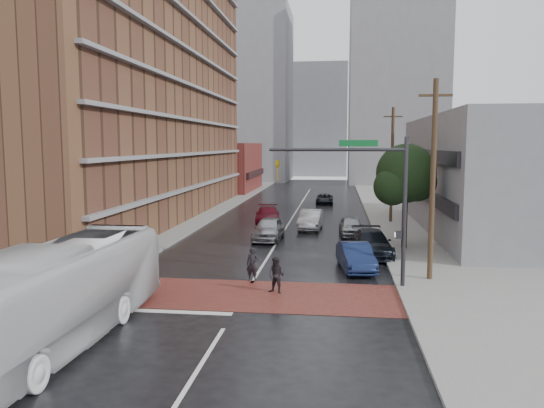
% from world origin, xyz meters
% --- Properties ---
extents(ground, '(160.00, 160.00, 0.00)m').
position_xyz_m(ground, '(0.00, 0.00, 0.00)').
color(ground, black).
rests_on(ground, ground).
extents(crosswalk, '(14.00, 5.00, 0.02)m').
position_xyz_m(crosswalk, '(0.00, 0.50, 0.01)').
color(crosswalk, brown).
rests_on(crosswalk, ground).
extents(sidewalk_west, '(9.00, 90.00, 0.15)m').
position_xyz_m(sidewalk_west, '(-11.50, 25.00, 0.07)').
color(sidewalk_west, gray).
rests_on(sidewalk_west, ground).
extents(sidewalk_east, '(9.00, 90.00, 0.15)m').
position_xyz_m(sidewalk_east, '(11.50, 25.00, 0.07)').
color(sidewalk_east, gray).
rests_on(sidewalk_east, ground).
extents(apartment_block, '(10.00, 44.00, 28.00)m').
position_xyz_m(apartment_block, '(-14.00, 24.00, 14.00)').
color(apartment_block, brown).
rests_on(apartment_block, ground).
extents(storefront_west, '(8.00, 16.00, 7.00)m').
position_xyz_m(storefront_west, '(-12.00, 54.00, 3.50)').
color(storefront_west, maroon).
rests_on(storefront_west, ground).
extents(building_east, '(11.00, 26.00, 9.00)m').
position_xyz_m(building_east, '(16.50, 20.00, 4.50)').
color(building_east, gray).
rests_on(building_east, ground).
extents(distant_tower_west, '(18.00, 16.00, 32.00)m').
position_xyz_m(distant_tower_west, '(-14.00, 78.00, 16.00)').
color(distant_tower_west, gray).
rests_on(distant_tower_west, ground).
extents(distant_tower_east, '(16.00, 14.00, 36.00)m').
position_xyz_m(distant_tower_east, '(14.00, 72.00, 18.00)').
color(distant_tower_east, gray).
rests_on(distant_tower_east, ground).
extents(distant_tower_center, '(12.00, 10.00, 24.00)m').
position_xyz_m(distant_tower_center, '(0.00, 95.00, 12.00)').
color(distant_tower_center, gray).
rests_on(distant_tower_center, ground).
extents(street_tree, '(4.20, 4.10, 6.90)m').
position_xyz_m(street_tree, '(8.52, 12.03, 4.73)').
color(street_tree, '#332319').
rests_on(street_tree, ground).
extents(signal_mast, '(6.50, 0.30, 7.20)m').
position_xyz_m(signal_mast, '(5.85, 2.50, 4.73)').
color(signal_mast, '#2D2D33').
rests_on(signal_mast, ground).
extents(utility_pole_near, '(1.60, 0.26, 10.00)m').
position_xyz_m(utility_pole_near, '(8.80, 4.00, 5.14)').
color(utility_pole_near, '#473321').
rests_on(utility_pole_near, ground).
extents(utility_pole_far, '(1.60, 0.26, 10.00)m').
position_xyz_m(utility_pole_far, '(8.80, 24.00, 5.14)').
color(utility_pole_far, '#473321').
rests_on(utility_pole_far, ground).
extents(transit_bus, '(3.08, 12.56, 3.49)m').
position_xyz_m(transit_bus, '(-5.32, -6.32, 1.75)').
color(transit_bus, silver).
rests_on(transit_bus, ground).
extents(pedestrian_a, '(0.68, 0.50, 1.70)m').
position_xyz_m(pedestrian_a, '(-0.04, 3.00, 0.85)').
color(pedestrian_a, black).
rests_on(pedestrian_a, ground).
extents(pedestrian_b, '(1.00, 0.90, 1.69)m').
position_xyz_m(pedestrian_b, '(1.41, 0.98, 0.85)').
color(pedestrian_b, black).
rests_on(pedestrian_b, ground).
extents(car_travel_a, '(2.12, 4.85, 1.63)m').
position_xyz_m(car_travel_a, '(-0.70, 14.52, 0.81)').
color(car_travel_a, '#AFB1B8').
rests_on(car_travel_a, ground).
extents(car_travel_b, '(1.96, 4.88, 1.58)m').
position_xyz_m(car_travel_b, '(2.04, 19.67, 0.79)').
color(car_travel_b, '#B8B9C0').
rests_on(car_travel_b, ground).
extents(car_travel_c, '(2.71, 5.34, 1.49)m').
position_xyz_m(car_travel_c, '(-1.82, 22.29, 0.74)').
color(car_travel_c, maroon).
rests_on(car_travel_c, ground).
extents(suv_travel, '(1.96, 4.20, 1.16)m').
position_xyz_m(suv_travel, '(2.71, 38.13, 0.58)').
color(suv_travel, black).
rests_on(suv_travel, ground).
extents(car_parked_near, '(2.24, 4.68, 1.48)m').
position_xyz_m(car_parked_near, '(5.20, 6.00, 0.74)').
color(car_parked_near, '#15214A').
rests_on(car_parked_near, ground).
extents(car_parked_mid, '(2.64, 5.53, 1.55)m').
position_xyz_m(car_parked_mid, '(6.30, 10.00, 0.78)').
color(car_parked_mid, black).
rests_on(car_parked_mid, ground).
extents(car_parked_far, '(1.89, 4.28, 1.43)m').
position_xyz_m(car_parked_far, '(5.20, 17.09, 0.72)').
color(car_parked_far, '#94979B').
rests_on(car_parked_far, ground).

